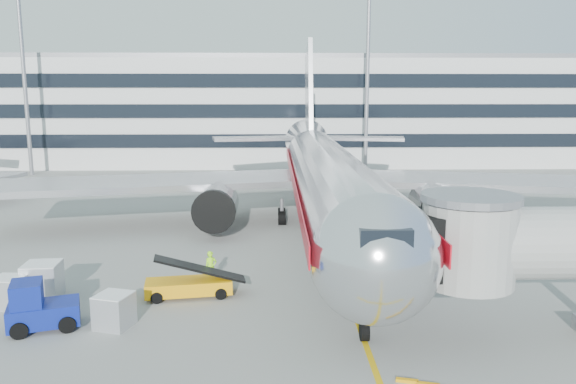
{
  "coord_description": "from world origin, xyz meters",
  "views": [
    {
      "loc": [
        -3.73,
        -30.12,
        10.25
      ],
      "look_at": [
        -2.9,
        5.56,
        4.0
      ],
      "focal_mm": 35.0,
      "sensor_mm": 36.0,
      "label": 1
    }
  ],
  "objects_px": {
    "cargo_container_left": "(10,292)",
    "ramp_worker": "(211,267)",
    "baggage_tug": "(39,308)",
    "cargo_container_right": "(43,280)",
    "belt_loader": "(189,285)",
    "cargo_container_front": "(114,310)",
    "main_jet": "(324,175)"
  },
  "relations": [
    {
      "from": "cargo_container_left",
      "to": "ramp_worker",
      "type": "xyz_separation_m",
      "value": [
        9.38,
        3.27,
        0.14
      ]
    },
    {
      "from": "baggage_tug",
      "to": "ramp_worker",
      "type": "xyz_separation_m",
      "value": [
        6.88,
        5.96,
        -0.07
      ]
    },
    {
      "from": "baggage_tug",
      "to": "cargo_container_right",
      "type": "distance_m",
      "value": 4.2
    },
    {
      "from": "belt_loader",
      "to": "cargo_container_right",
      "type": "bearing_deg",
      "value": 179.74
    },
    {
      "from": "baggage_tug",
      "to": "cargo_container_front",
      "type": "distance_m",
      "value": 3.24
    },
    {
      "from": "cargo_container_left",
      "to": "cargo_container_front",
      "type": "relative_size",
      "value": 0.84
    },
    {
      "from": "main_jet",
      "to": "cargo_container_front",
      "type": "height_order",
      "value": "main_jet"
    },
    {
      "from": "baggage_tug",
      "to": "cargo_container_right",
      "type": "xyz_separation_m",
      "value": [
        -1.43,
        3.95,
        -0.06
      ]
    },
    {
      "from": "main_jet",
      "to": "cargo_container_right",
      "type": "distance_m",
      "value": 21.38
    },
    {
      "from": "cargo_container_left",
      "to": "cargo_container_front",
      "type": "height_order",
      "value": "cargo_container_front"
    },
    {
      "from": "main_jet",
      "to": "cargo_container_left",
      "type": "distance_m",
      "value": 23.02
    },
    {
      "from": "baggage_tug",
      "to": "belt_loader",
      "type": "bearing_deg",
      "value": 33.27
    },
    {
      "from": "baggage_tug",
      "to": "cargo_container_left",
      "type": "relative_size",
      "value": 2.22
    },
    {
      "from": "belt_loader",
      "to": "baggage_tug",
      "type": "distance_m",
      "value": 7.15
    },
    {
      "from": "main_jet",
      "to": "baggage_tug",
      "type": "bearing_deg",
      "value": -127.84
    },
    {
      "from": "ramp_worker",
      "to": "cargo_container_front",
      "type": "bearing_deg",
      "value": -143.95
    },
    {
      "from": "baggage_tug",
      "to": "cargo_container_left",
      "type": "height_order",
      "value": "baggage_tug"
    },
    {
      "from": "cargo_container_right",
      "to": "ramp_worker",
      "type": "xyz_separation_m",
      "value": [
        8.31,
        2.01,
        -0.01
      ]
    },
    {
      "from": "belt_loader",
      "to": "ramp_worker",
      "type": "distance_m",
      "value": 2.25
    },
    {
      "from": "baggage_tug",
      "to": "cargo_container_front",
      "type": "height_order",
      "value": "baggage_tug"
    },
    {
      "from": "main_jet",
      "to": "cargo_container_front",
      "type": "bearing_deg",
      "value": -121.16
    },
    {
      "from": "baggage_tug",
      "to": "cargo_container_front",
      "type": "relative_size",
      "value": 1.87
    },
    {
      "from": "main_jet",
      "to": "ramp_worker",
      "type": "height_order",
      "value": "main_jet"
    },
    {
      "from": "cargo_container_left",
      "to": "cargo_container_right",
      "type": "relative_size",
      "value": 0.83
    },
    {
      "from": "main_jet",
      "to": "belt_loader",
      "type": "distance_m",
      "value": 16.85
    },
    {
      "from": "main_jet",
      "to": "ramp_worker",
      "type": "relative_size",
      "value": 28.35
    },
    {
      "from": "cargo_container_front",
      "to": "ramp_worker",
      "type": "relative_size",
      "value": 0.99
    },
    {
      "from": "main_jet",
      "to": "cargo_container_left",
      "type": "relative_size",
      "value": 33.83
    },
    {
      "from": "cargo_container_left",
      "to": "ramp_worker",
      "type": "bearing_deg",
      "value": 19.24
    },
    {
      "from": "cargo_container_front",
      "to": "ramp_worker",
      "type": "xyz_separation_m",
      "value": [
        3.65,
        5.79,
        0.13
      ]
    },
    {
      "from": "cargo_container_left",
      "to": "ramp_worker",
      "type": "distance_m",
      "value": 9.93
    },
    {
      "from": "belt_loader",
      "to": "cargo_container_left",
      "type": "bearing_deg",
      "value": -171.73
    }
  ]
}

